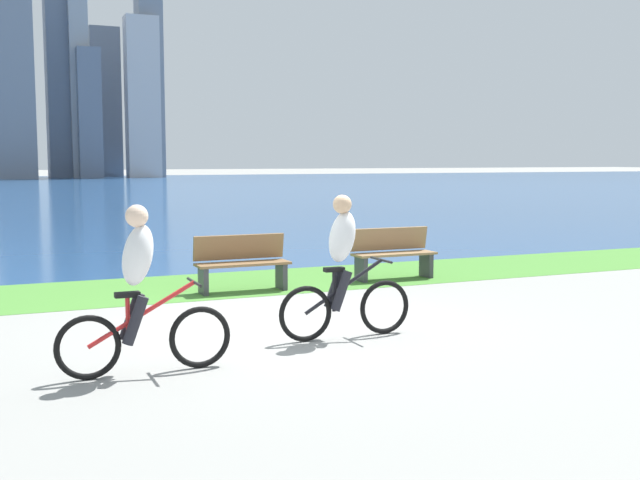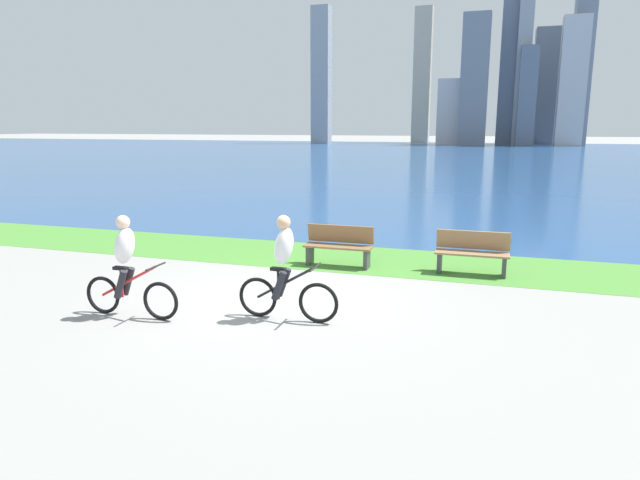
{
  "view_description": "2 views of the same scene",
  "coord_description": "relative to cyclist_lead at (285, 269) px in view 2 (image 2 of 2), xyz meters",
  "views": [
    {
      "loc": [
        -3.4,
        -9.09,
        2.11
      ],
      "look_at": [
        0.57,
        0.15,
        1.05
      ],
      "focal_mm": 43.5,
      "sensor_mm": 36.0,
      "label": 1
    },
    {
      "loc": [
        3.48,
        -8.88,
        3.07
      ],
      "look_at": [
        0.59,
        0.34,
        1.06
      ],
      "focal_mm": 31.24,
      "sensor_mm": 36.0,
      "label": 2
    }
  ],
  "objects": [
    {
      "name": "cyclist_trailing",
      "position": [
        -2.47,
        -0.63,
        -0.01
      ],
      "size": [
        1.73,
        0.52,
        1.67
      ],
      "color": "black",
      "rests_on": "ground"
    },
    {
      "name": "grass_strip_bayside",
      "position": [
        -0.41,
        4.34,
        -0.84
      ],
      "size": [
        120.0,
        2.69,
        0.01
      ],
      "primitive_type": "cube",
      "color": "#478433",
      "rests_on": "ground"
    },
    {
      "name": "bench_near_path",
      "position": [
        2.72,
        3.77,
        -0.39
      ],
      "size": [
        1.5,
        0.47,
        0.9
      ],
      "color": "olive",
      "rests_on": "ground"
    },
    {
      "name": "city_skyline_far_shore",
      "position": [
        3.09,
        83.89,
        9.44
      ],
      "size": [
        41.63,
        11.6,
        27.88
      ],
      "color": "#8C939E",
      "rests_on": "ground"
    },
    {
      "name": "cyclist_lead",
      "position": [
        0.0,
        0.0,
        0.0
      ],
      "size": [
        1.69,
        0.52,
        1.69
      ],
      "color": "black",
      "rests_on": "ground"
    },
    {
      "name": "ground_plane",
      "position": [
        -0.41,
        0.93,
        -0.84
      ],
      "size": [
        300.0,
        300.0,
        0.0
      ],
      "primitive_type": "plane",
      "color": "gray"
    },
    {
      "name": "bench_far_along_path",
      "position": [
        -0.11,
        3.59,
        -0.39
      ],
      "size": [
        1.5,
        0.47,
        0.9
      ],
      "color": "brown",
      "rests_on": "ground"
    },
    {
      "name": "bay_water_surface",
      "position": [
        -0.41,
        49.45,
        -0.84
      ],
      "size": [
        300.0,
        87.54,
        0.0
      ],
      "primitive_type": "cube",
      "color": "navy",
      "rests_on": "ground"
    }
  ]
}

